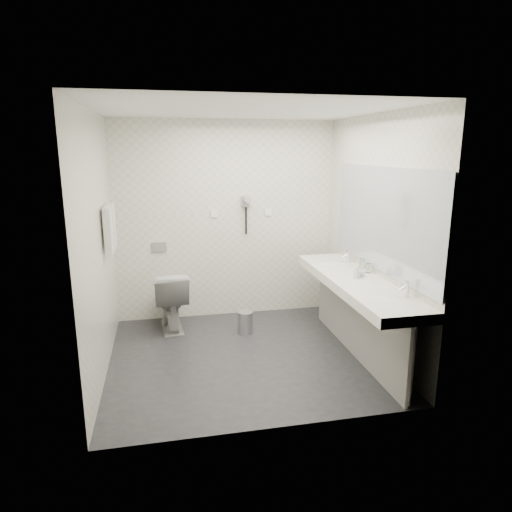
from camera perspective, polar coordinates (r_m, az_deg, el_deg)
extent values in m
plane|color=#242529|center=(4.91, -1.39, -12.51)|extent=(2.80, 2.80, 0.00)
plane|color=white|center=(4.43, -1.58, 18.01)|extent=(2.80, 2.80, 0.00)
plane|color=silver|center=(5.77, -3.80, 4.45)|extent=(2.80, 0.00, 2.80)
plane|color=silver|center=(3.27, 2.61, -2.46)|extent=(2.80, 0.00, 2.80)
plane|color=silver|center=(4.48, -19.40, 1.12)|extent=(0.00, 2.60, 2.60)
plane|color=silver|center=(4.94, 14.71, 2.54)|extent=(0.00, 2.60, 2.60)
cube|color=white|center=(4.76, 12.48, -3.33)|extent=(0.55, 2.20, 0.10)
cube|color=gray|center=(4.90, 12.50, -8.08)|extent=(0.03, 2.15, 0.75)
cylinder|color=silver|center=(4.08, 18.98, -13.08)|extent=(0.06, 0.06, 0.75)
cylinder|color=silver|center=(5.82, 8.60, -4.46)|extent=(0.06, 0.06, 0.75)
cube|color=#B2BCC6|center=(4.73, 15.76, 4.46)|extent=(0.02, 2.20, 1.05)
ellipsoid|color=white|center=(4.19, 16.11, -5.33)|extent=(0.40, 0.31, 0.05)
ellipsoid|color=white|center=(5.32, 9.66, -1.03)|extent=(0.40, 0.31, 0.05)
cylinder|color=silver|center=(4.26, 18.52, -3.94)|extent=(0.04, 0.04, 0.15)
cylinder|color=silver|center=(5.38, 11.64, 0.01)|extent=(0.04, 0.04, 0.15)
imported|color=beige|center=(4.73, 12.65, -2.07)|extent=(0.07, 0.07, 0.12)
imported|color=beige|center=(4.82, 13.17, -1.93)|extent=(0.10, 0.10, 0.10)
imported|color=beige|center=(4.76, 12.66, -1.85)|extent=(0.06, 0.06, 0.13)
cylinder|color=silver|center=(4.97, 14.02, -1.49)|extent=(0.06, 0.06, 0.10)
cylinder|color=silver|center=(5.14, 13.28, -0.91)|extent=(0.08, 0.08, 0.11)
imported|color=white|center=(5.58, -10.77, -5.46)|extent=(0.45, 0.74, 0.73)
cube|color=#B2B5BA|center=(5.75, -12.14, 1.12)|extent=(0.18, 0.02, 0.12)
cylinder|color=#B2B5BA|center=(5.42, -1.35, -8.48)|extent=(0.22, 0.22, 0.25)
cylinder|color=#B2B5BA|center=(5.37, -1.35, -7.17)|extent=(0.18, 0.18, 0.02)
cylinder|color=silver|center=(4.96, -18.30, 5.86)|extent=(0.02, 0.62, 0.02)
cube|color=silver|center=(4.86, -18.17, 3.08)|extent=(0.07, 0.24, 0.48)
cube|color=silver|center=(5.13, -17.84, 3.63)|extent=(0.07, 0.24, 0.48)
cube|color=#97969C|center=(5.75, -1.31, 6.96)|extent=(0.10, 0.04, 0.14)
cylinder|color=#97969C|center=(5.67, -1.18, 7.18)|extent=(0.08, 0.14, 0.08)
cylinder|color=black|center=(5.76, -1.27, 4.47)|extent=(0.02, 0.02, 0.35)
cube|color=white|center=(5.72, -5.29, 5.37)|extent=(0.09, 0.02, 0.09)
cube|color=white|center=(5.84, 1.58, 5.58)|extent=(0.09, 0.02, 0.09)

